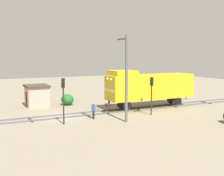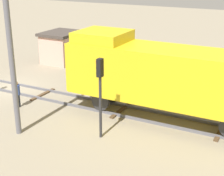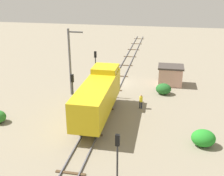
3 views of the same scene
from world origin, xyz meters
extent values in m
plane|color=gray|center=(0.00, 0.00, 0.00)|extent=(105.85, 105.85, 0.00)
cube|color=#595960|center=(-0.72, 0.00, 0.08)|extent=(0.10, 70.57, 0.16)
cube|color=#595960|center=(0.72, 0.00, 0.08)|extent=(0.10, 70.57, 0.16)
cube|color=#4C3823|center=(0.00, -32.34, 0.04)|extent=(2.40, 0.24, 0.09)
cube|color=#4C3823|center=(0.00, -26.46, 0.04)|extent=(2.40, 0.24, 0.09)
cube|color=#4C3823|center=(0.00, -20.58, 0.04)|extent=(2.40, 0.24, 0.09)
cube|color=#4C3823|center=(0.00, -14.70, 0.04)|extent=(2.40, 0.24, 0.09)
cube|color=#4C3823|center=(0.00, -8.82, 0.04)|extent=(2.40, 0.24, 0.09)
cube|color=#4C3823|center=(0.00, -2.94, 0.04)|extent=(2.40, 0.24, 0.09)
cube|color=#4C3823|center=(0.00, 2.94, 0.04)|extent=(2.40, 0.24, 0.09)
cube|color=#4C3823|center=(0.00, 8.82, 0.04)|extent=(2.40, 0.24, 0.09)
cube|color=#4C3823|center=(0.00, 14.70, 0.04)|extent=(2.40, 0.24, 0.09)
cube|color=#4C3823|center=(0.00, 20.58, 0.04)|extent=(2.40, 0.24, 0.09)
cube|color=gold|center=(0.00, 11.54, 2.71)|extent=(2.90, 11.00, 2.90)
cube|color=gold|center=(0.00, 7.64, 4.46)|extent=(2.75, 2.80, 0.60)
cube|color=gold|center=(0.00, 5.99, 2.71)|extent=(2.84, 0.10, 2.84)
cube|color=white|center=(0.00, 5.95, 2.51)|extent=(2.46, 0.06, 0.20)
sphere|color=white|center=(-0.45, 5.94, 3.81)|extent=(0.28, 0.28, 0.28)
sphere|color=white|center=(0.45, 5.94, 3.81)|extent=(0.28, 0.28, 0.28)
cylinder|color=#262628|center=(0.00, 5.69, 0.86)|extent=(0.36, 0.50, 0.36)
cylinder|color=#262628|center=(-0.72, 7.84, 0.71)|extent=(0.18, 1.10, 1.10)
cylinder|color=#262628|center=(0.72, 7.84, 0.71)|extent=(0.18, 1.10, 1.10)
cylinder|color=#262628|center=(-0.72, 15.24, 0.71)|extent=(0.18, 1.10, 1.10)
cylinder|color=#262628|center=(0.72, 15.24, 0.71)|extent=(0.18, 1.10, 1.10)
cylinder|color=#262628|center=(3.20, -0.42, 2.19)|extent=(0.14, 0.14, 4.38)
cube|color=black|center=(3.20, -0.42, 3.93)|extent=(0.32, 0.24, 0.90)
sphere|color=red|center=(3.20, -0.56, 4.20)|extent=(0.16, 0.16, 0.16)
sphere|color=#3C3306|center=(3.20, -0.56, 3.92)|extent=(0.16, 0.16, 0.16)
sphere|color=black|center=(3.20, -0.56, 3.64)|extent=(0.16, 0.16, 0.16)
cylinder|color=#262628|center=(3.40, 9.37, 2.07)|extent=(0.14, 0.14, 4.14)
cube|color=black|center=(3.40, 9.37, 3.69)|extent=(0.32, 0.24, 0.90)
sphere|color=red|center=(3.40, 9.23, 3.96)|extent=(0.16, 0.16, 0.16)
sphere|color=#3C3306|center=(3.40, 9.23, 3.68)|extent=(0.16, 0.16, 0.16)
sphere|color=black|center=(3.40, 9.23, 3.40)|extent=(0.16, 0.16, 0.16)
cylinder|color=#262628|center=(-3.60, 20.32, 1.84)|extent=(0.14, 0.14, 3.69)
cube|color=black|center=(-3.60, 20.32, 3.24)|extent=(0.32, 0.24, 0.90)
sphere|color=red|center=(-3.60, 20.18, 3.51)|extent=(0.16, 0.16, 0.16)
sphere|color=#3C3306|center=(-3.60, 20.18, 3.23)|extent=(0.16, 0.16, 0.16)
sphere|color=black|center=(-3.60, 20.18, 2.95)|extent=(0.16, 0.16, 0.16)
cylinder|color=#262B38|center=(2.30, 2.96, 0.42)|extent=(0.15, 0.15, 0.85)
cylinder|color=#262B38|center=(2.50, 2.96, 0.42)|extent=(0.15, 0.15, 0.85)
cylinder|color=#33478C|center=(2.40, 2.96, 1.16)|extent=(0.38, 0.38, 0.62)
sphere|color=tan|center=(2.40, 2.96, 1.58)|extent=(0.23, 0.23, 0.23)
cylinder|color=#262B38|center=(-4.30, 7.89, 0.42)|extent=(0.15, 0.15, 0.85)
cylinder|color=#262B38|center=(-4.10, 7.89, 0.42)|extent=(0.15, 0.15, 0.85)
cylinder|color=yellow|center=(-4.20, 7.89, 1.16)|extent=(0.38, 0.38, 0.62)
sphere|color=tan|center=(-4.20, 7.89, 1.58)|extent=(0.23, 0.23, 0.23)
cylinder|color=#595960|center=(5.00, 5.35, 4.25)|extent=(0.28, 0.28, 8.49)
cube|color=#595960|center=(4.10, 5.35, 8.09)|extent=(1.80, 0.16, 0.16)
cube|color=#D19E8C|center=(-7.50, -0.77, 1.25)|extent=(3.20, 2.60, 2.50)
cube|color=#3F3833|center=(-7.50, -0.77, 2.62)|extent=(3.50, 2.90, 0.24)
cube|color=#2D2319|center=(-7.50, -2.09, 0.95)|extent=(0.80, 0.06, 1.90)
ellipsoid|color=#238626|center=(-10.39, 14.64, 0.77)|extent=(2.13, 1.74, 1.55)
ellipsoid|color=#236226|center=(-6.67, 3.01, 0.72)|extent=(1.97, 1.61, 1.43)
camera|label=1|loc=(28.59, -7.83, 6.54)|focal=45.00mm
camera|label=2|loc=(17.02, 17.16, 8.33)|focal=55.00mm
camera|label=3|loc=(-6.47, 37.39, 13.98)|focal=45.00mm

